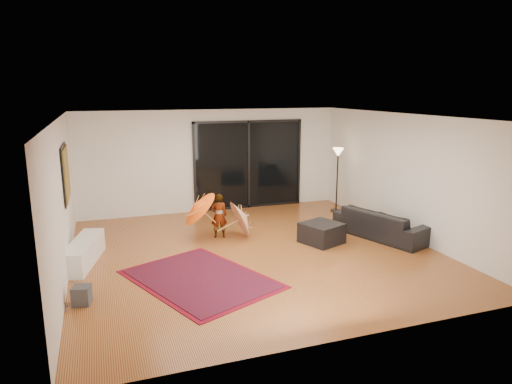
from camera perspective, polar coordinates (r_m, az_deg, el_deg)
name	(u,v)px	position (r m, az deg, el deg)	size (l,w,h in m)	color
floor	(255,252)	(9.28, -0.07, -7.51)	(7.00, 7.00, 0.00)	#AC662F
ceiling	(255,117)	(8.72, -0.07, 9.38)	(7.00, 7.00, 0.00)	white
wall_back	(212,161)	(12.21, -5.47, 3.90)	(7.00, 7.00, 0.00)	silver
wall_front	(347,242)	(5.82, 11.35, -6.13)	(7.00, 7.00, 0.00)	silver
wall_left	(62,201)	(8.46, -23.09, -1.00)	(7.00, 7.00, 0.00)	silver
wall_right	(406,176)	(10.56, 18.20, 1.94)	(7.00, 7.00, 0.00)	silver
sliding_door	(248,165)	(12.47, -0.95, 3.45)	(3.06, 0.07, 2.40)	black
painting	(66,173)	(9.38, -22.67, 2.17)	(0.04, 1.28, 1.08)	black
media_console	(84,252)	(9.21, -20.75, -7.05)	(0.40, 1.60, 0.45)	white
speaker	(82,295)	(7.59, -20.96, -11.95)	(0.26, 0.26, 0.29)	#424244
persian_rug	(200,279)	(8.07, -6.96, -10.73)	(2.72, 3.11, 0.02)	maroon
sofa	(381,223)	(10.47, 15.41, -3.81)	(2.13, 0.83, 0.62)	black
ottoman	(322,233)	(9.87, 8.21, -5.09)	(0.75, 0.75, 0.43)	black
floor_lamp	(338,162)	(12.24, 10.19, 3.77)	(0.29, 0.29, 1.71)	black
child	(219,216)	(10.07, -4.65, -2.97)	(0.36, 0.24, 0.99)	#999999
parasol_orange	(194,208)	(9.84, -7.71, -1.96)	(0.74, 0.88, 0.89)	#FF570D
parasol_white	(247,215)	(10.09, -1.14, -2.83)	(0.52, 0.88, 0.93)	silver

